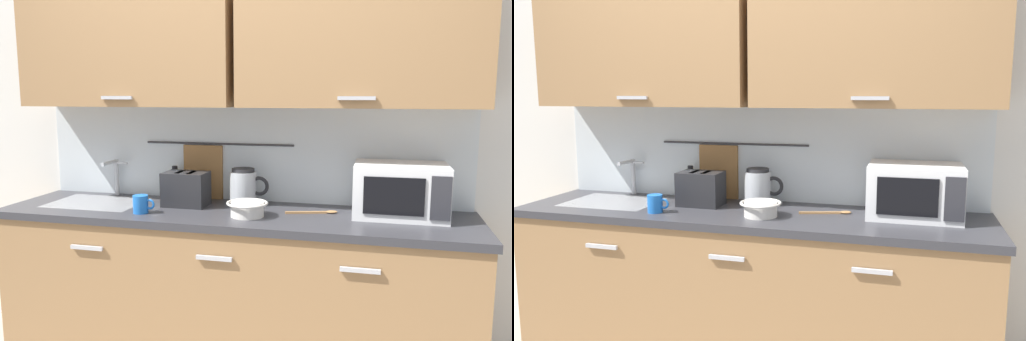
% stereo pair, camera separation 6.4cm
% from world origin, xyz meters
% --- Properties ---
extents(counter_unit, '(2.53, 0.64, 0.90)m').
position_xyz_m(counter_unit, '(-0.01, 0.30, 0.46)').
color(counter_unit, '#997047').
rests_on(counter_unit, ground).
extents(back_wall_assembly, '(3.70, 0.41, 2.50)m').
position_xyz_m(back_wall_assembly, '(-0.00, 0.53, 1.52)').
color(back_wall_assembly, silver).
rests_on(back_wall_assembly, ground).
extents(sink_faucet, '(0.09, 0.17, 0.22)m').
position_xyz_m(sink_faucet, '(-0.82, 0.53, 1.04)').
color(sink_faucet, '#B2B5BA').
rests_on(sink_faucet, counter_unit).
extents(microwave, '(0.46, 0.35, 0.27)m').
position_xyz_m(microwave, '(0.86, 0.41, 1.04)').
color(microwave, white).
rests_on(microwave, counter_unit).
extents(electric_kettle, '(0.23, 0.16, 0.21)m').
position_xyz_m(electric_kettle, '(0.02, 0.47, 1.00)').
color(electric_kettle, black).
rests_on(electric_kettle, counter_unit).
extents(dish_soap_bottle, '(0.06, 0.06, 0.20)m').
position_xyz_m(dish_soap_bottle, '(-0.43, 0.54, 0.99)').
color(dish_soap_bottle, yellow).
rests_on(dish_soap_bottle, counter_unit).
extents(mug_near_sink, '(0.12, 0.08, 0.09)m').
position_xyz_m(mug_near_sink, '(-0.45, 0.14, 0.95)').
color(mug_near_sink, blue).
rests_on(mug_near_sink, counter_unit).
extents(mixing_bowl, '(0.21, 0.21, 0.08)m').
position_xyz_m(mixing_bowl, '(0.11, 0.21, 0.94)').
color(mixing_bowl, silver).
rests_on(mixing_bowl, counter_unit).
extents(toaster, '(0.26, 0.17, 0.19)m').
position_xyz_m(toaster, '(-0.29, 0.37, 1.00)').
color(toaster, '#232326').
rests_on(toaster, counter_unit).
extents(wooden_spoon, '(0.27, 0.10, 0.01)m').
position_xyz_m(wooden_spoon, '(0.45, 0.36, 0.91)').
color(wooden_spoon, '#9E7042').
rests_on(wooden_spoon, counter_unit).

